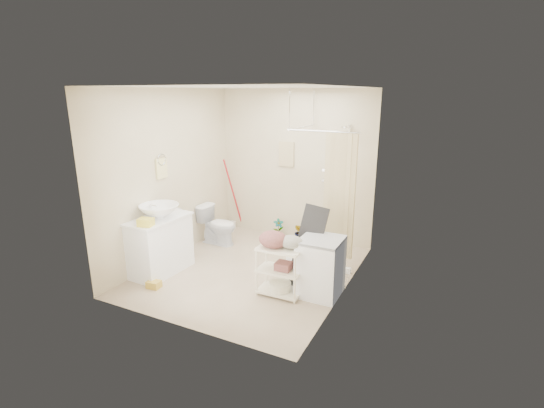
{
  "coord_description": "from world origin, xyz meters",
  "views": [
    {
      "loc": [
        2.62,
        -4.63,
        2.53
      ],
      "look_at": [
        0.22,
        0.25,
        0.99
      ],
      "focal_mm": 26.0,
      "sensor_mm": 36.0,
      "label": 1
    }
  ],
  "objects": [
    {
      "name": "mop",
      "position": [
        -1.25,
        1.52,
        0.67
      ],
      "size": [
        0.14,
        0.14,
        1.34
      ],
      "primitive_type": null,
      "rotation": [
        0.0,
        0.0,
        -0.09
      ],
      "color": "#B2111A",
      "rests_on": "ground"
    },
    {
      "name": "towel_ring",
      "position": [
        -1.38,
        -0.2,
        1.47
      ],
      "size": [
        0.04,
        0.22,
        0.34
      ],
      "primitive_type": null,
      "color": "#F7ED99",
      "rests_on": "wall_left"
    },
    {
      "name": "washing_machine",
      "position": [
        1.14,
        -0.2,
        0.38
      ],
      "size": [
        0.52,
        0.54,
        0.76
      ],
      "primitive_type": "cube",
      "rotation": [
        0.0,
        0.0,
        0.0
      ],
      "color": "white",
      "rests_on": "ground"
    },
    {
      "name": "hanging_towel",
      "position": [
        -0.15,
        1.58,
        1.5
      ],
      "size": [
        0.28,
        0.03,
        0.42
      ],
      "primitive_type": "cube",
      "color": "beige",
      "rests_on": "wall_back"
    },
    {
      "name": "wall_back",
      "position": [
        0.0,
        1.6,
        1.3
      ],
      "size": [
        2.8,
        0.04,
        2.6
      ],
      "primitive_type": "cube",
      "color": "beige",
      "rests_on": "ground"
    },
    {
      "name": "floor",
      "position": [
        0.0,
        0.0,
        0.0
      ],
      "size": [
        3.2,
        3.2,
        0.0
      ],
      "primitive_type": "plane",
      "color": "#C0AC90",
      "rests_on": "ground"
    },
    {
      "name": "toilet",
      "position": [
        -1.04,
        0.71,
        0.34
      ],
      "size": [
        0.67,
        0.4,
        0.67
      ],
      "primitive_type": "imported",
      "rotation": [
        0.0,
        0.0,
        1.53
      ],
      "color": "white",
      "rests_on": "ground"
    },
    {
      "name": "ironing_board",
      "position": [
        0.92,
        -0.09,
        0.58
      ],
      "size": [
        0.33,
        0.12,
        1.15
      ],
      "primitive_type": null,
      "rotation": [
        0.0,
        0.0,
        0.07
      ],
      "color": "black",
      "rests_on": "ground"
    },
    {
      "name": "shampoo_bottle_b",
      "position": [
        0.75,
        1.5,
        1.41
      ],
      "size": [
        0.11,
        0.11,
        0.19
      ],
      "primitive_type": "imported",
      "rotation": [
        0.0,
        0.0,
        -0.39
      ],
      "color": "#3D5594",
      "rests_on": "shower"
    },
    {
      "name": "shampoo_bottle_a",
      "position": [
        0.62,
        1.52,
        1.44
      ],
      "size": [
        0.12,
        0.12,
        0.23
      ],
      "primitive_type": "imported",
      "rotation": [
        0.0,
        0.0,
        0.41
      ],
      "color": "silver",
      "rests_on": "shower"
    },
    {
      "name": "wall_front",
      "position": [
        0.0,
        -1.6,
        1.3
      ],
      "size": [
        2.8,
        0.04,
        2.6
      ],
      "primitive_type": "cube",
      "color": "beige",
      "rests_on": "ground"
    },
    {
      "name": "shower",
      "position": [
        0.85,
        1.05,
        1.05
      ],
      "size": [
        1.1,
        1.1,
        2.1
      ],
      "primitive_type": null,
      "color": "white",
      "rests_on": "ground"
    },
    {
      "name": "potted_plant_b",
      "position": [
        0.16,
        1.45,
        0.15
      ],
      "size": [
        0.21,
        0.2,
        0.3
      ],
      "primitive_type": "imported",
      "rotation": [
        0.0,
        0.0,
        -0.65
      ],
      "color": "brown",
      "rests_on": "ground"
    },
    {
      "name": "potted_plant_a",
      "position": [
        -0.21,
        1.39,
        0.18
      ],
      "size": [
        0.23,
        0.22,
        0.36
      ],
      "primitive_type": "imported",
      "rotation": [
        0.0,
        0.0,
        0.67
      ],
      "color": "brown",
      "rests_on": "ground"
    },
    {
      "name": "floor_basket",
      "position": [
        -0.91,
        -1.04,
        0.07
      ],
      "size": [
        0.27,
        0.22,
        0.14
      ],
      "primitive_type": "cube",
      "rotation": [
        0.0,
        0.0,
        0.11
      ],
      "color": "gold",
      "rests_on": "ground"
    },
    {
      "name": "tp_holder",
      "position": [
        -1.36,
        0.05,
        0.72
      ],
      "size": [
        0.08,
        0.12,
        0.14
      ],
      "primitive_type": null,
      "color": "white",
      "rests_on": "wall_left"
    },
    {
      "name": "vanity",
      "position": [
        -1.16,
        -0.6,
        0.41
      ],
      "size": [
        0.56,
        0.96,
        0.83
      ],
      "primitive_type": "cube",
      "rotation": [
        0.0,
        0.0,
        -0.04
      ],
      "color": "white",
      "rests_on": "ground"
    },
    {
      "name": "wall_left",
      "position": [
        -1.4,
        0.0,
        1.3
      ],
      "size": [
        0.04,
        3.2,
        2.6
      ],
      "primitive_type": "cube",
      "color": "beige",
      "rests_on": "ground"
    },
    {
      "name": "wall_right",
      "position": [
        1.4,
        0.0,
        1.3
      ],
      "size": [
        0.04,
        3.2,
        2.6
      ],
      "primitive_type": "cube",
      "color": "beige",
      "rests_on": "ground"
    },
    {
      "name": "sink",
      "position": [
        -1.14,
        -0.58,
        0.92
      ],
      "size": [
        0.71,
        0.71,
        0.19
      ],
      "primitive_type": "imported",
      "rotation": [
        0.0,
        0.0,
        0.33
      ],
      "color": "white",
      "rests_on": "vanity"
    },
    {
      "name": "counter_basket",
      "position": [
        -1.05,
        -0.94,
        0.88
      ],
      "size": [
        0.22,
        0.19,
        0.1
      ],
      "primitive_type": "cube",
      "rotation": [
        0.0,
        0.0,
        0.24
      ],
      "color": "yellow",
      "rests_on": "vanity"
    },
    {
      "name": "ceiling",
      "position": [
        0.0,
        0.0,
        2.6
      ],
      "size": [
        2.8,
        3.2,
        0.04
      ],
      "primitive_type": "cube",
      "color": "silver",
      "rests_on": "ground"
    },
    {
      "name": "laundry_rack",
      "position": [
        0.68,
        -0.45,
        0.39
      ],
      "size": [
        0.57,
        0.34,
        0.78
      ],
      "primitive_type": null,
      "rotation": [
        0.0,
        0.0,
        0.02
      ],
      "color": "white",
      "rests_on": "ground"
    }
  ]
}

